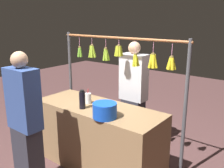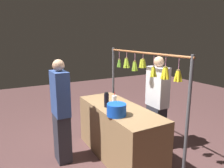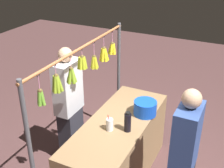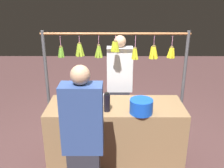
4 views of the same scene
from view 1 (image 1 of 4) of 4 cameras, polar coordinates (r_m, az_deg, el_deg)
ground_plane at (r=3.56m, az=-3.06°, el=-17.94°), size 12.00×12.00×0.00m
market_counter at (r=3.35m, az=-3.16°, el=-11.91°), size 1.73×0.66×0.84m
display_rack at (r=3.39m, az=1.93°, el=3.18°), size 1.99×0.12×1.71m
water_bottle at (r=3.10m, az=-6.79°, el=-3.59°), size 0.08×0.08×0.24m
blue_bucket at (r=2.82m, az=-1.66°, el=-6.02°), size 0.27×0.27×0.17m
drink_cup at (r=3.29m, az=-5.43°, el=-3.26°), size 0.08×0.08×0.19m
vendor_person at (r=3.70m, az=4.86°, el=-3.04°), size 0.38×0.21×1.61m
customer_person at (r=2.93m, az=-19.07°, el=-8.86°), size 0.38×0.21×1.60m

